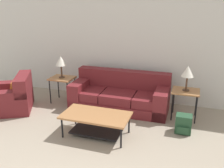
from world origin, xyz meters
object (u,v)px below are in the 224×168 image
Objects in this scene: coffee_table at (96,120)px; side_table_right at (185,94)px; armchair at (12,98)px; table_lamp_left at (61,61)px; backpack at (183,124)px; table_lamp_right at (188,72)px; side_table_left at (62,80)px; couch at (120,96)px.

coffee_table is 1.95m from side_table_right.
armchair is at bearing 168.45° from coffee_table.
side_table_right is 2.88m from table_lamp_left.
table_lamp_left is at bearing 42.22° from armchair.
backpack is at bearing -12.36° from table_lamp_left.
table_lamp_right is at bearing 11.89° from armchair.
armchair is 2.02× the size of side_table_left.
coffee_table is 1.99× the size of side_table_right.
couch reaches higher than armchair.
side_table_left is 2.96m from backpack.
table_lamp_left and table_lamp_right have the same top height.
armchair is (-2.28, -0.87, -0.01)m from couch.
table_lamp_right reaches higher than armchair.
side_table_left is (-1.35, 1.23, 0.24)m from coffee_table.
armchair is at bearing -137.78° from table_lamp_left.
side_table_right is at bearing -0.00° from table_lamp_left.
table_lamp_right is at bearing 90.00° from side_table_right.
side_table_left is 1.00× the size of side_table_right.
table_lamp_left reaches higher than side_table_right.
table_lamp_left is (-0.00, 0.00, 0.46)m from side_table_left.
side_table_left and side_table_right have the same top height.
table_lamp_left is 1.47× the size of backpack.
armchair is 2.40× the size of table_lamp_right.
side_table_left is at bearing -180.00° from table_lamp_right.
couch is 2.44m from armchair.
side_table_right is 1.19× the size of table_lamp_right.
coffee_table is 1.99× the size of side_table_left.
backpack is (3.72, 0.15, -0.12)m from armchair.
armchair is 2.25m from coffee_table.
backpack is (0.03, -0.63, -0.38)m from side_table_right.
couch is 1.45m from side_table_left.
table_lamp_left reaches higher than armchair.
coffee_table is 1.96m from table_lamp_left.
armchair is 3.85m from table_lamp_right.
side_table_left is 1.75× the size of backpack.
side_table_right is (2.84, 0.00, 0.00)m from side_table_left.
side_table_left reaches higher than coffee_table.
backpack is at bearing -87.68° from side_table_right.
coffee_table is 2.37× the size of table_lamp_right.
backpack is at bearing -12.36° from side_table_left.
couch is 4.23× the size of table_lamp_right.
table_lamp_left is at bearing -176.20° from couch.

